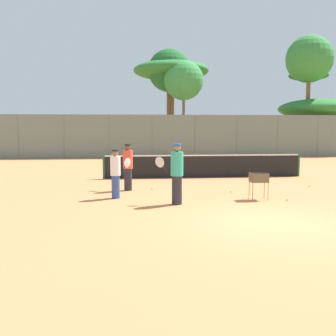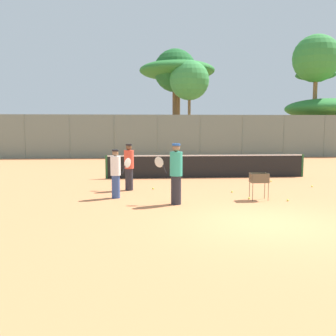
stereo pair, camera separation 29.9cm
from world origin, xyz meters
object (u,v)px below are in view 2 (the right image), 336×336
Objects in this scene: tennis_net at (206,166)px; parked_car at (176,146)px; player_white_outfit at (116,173)px; player_red_cap at (176,173)px; ball_cart at (258,180)px; player_yellow_shirt at (129,166)px.

parked_car is (0.25, 16.53, 0.10)m from tennis_net.
player_red_cap is at bearing -74.14° from player_white_outfit.
ball_cart is (4.60, -0.70, -0.19)m from player_white_outfit.
player_white_outfit is 0.93× the size of player_yellow_shirt.
tennis_net is 5.40× the size of player_yellow_shirt.
tennis_net is 4.93m from player_yellow_shirt.
player_yellow_shirt is 1.98× the size of ball_cart.
player_white_outfit reaches higher than tennis_net.
parked_car is (3.78, 19.96, -0.24)m from player_yellow_shirt.
player_white_outfit is 21.96m from parked_car.
tennis_net is at bearing -109.03° from player_yellow_shirt.
player_red_cap reaches higher than parked_car.
player_yellow_shirt reaches higher than tennis_net.
ball_cart is at bearing 178.17° from player_yellow_shirt.
parked_car is at bearing 37.71° from player_white_outfit.
player_white_outfit is at bearing 103.15° from player_yellow_shirt.
player_white_outfit is at bearing 171.33° from ball_cart.
player_yellow_shirt reaches higher than player_white_outfit.
player_white_outfit is 4.66m from ball_cart.
player_red_cap is 3.18m from player_yellow_shirt.
ball_cart is 0.21× the size of parked_car.
player_red_cap reaches higher than player_yellow_shirt.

